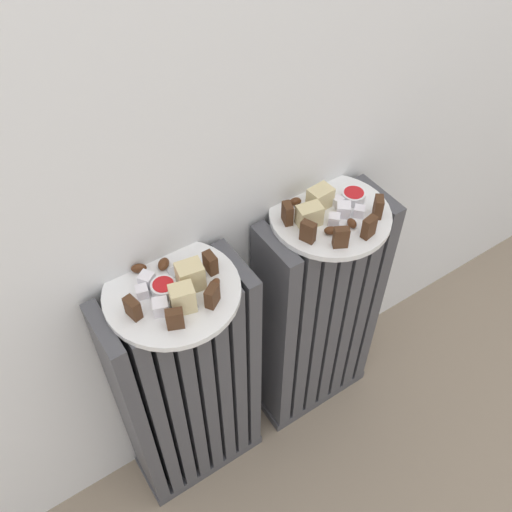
{
  "coord_description": "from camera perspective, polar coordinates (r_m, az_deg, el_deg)",
  "views": [
    {
      "loc": [
        -0.39,
        -0.31,
        1.41
      ],
      "look_at": [
        0.0,
        0.28,
        0.64
      ],
      "focal_mm": 39.62,
      "sensor_mm": 36.0,
      "label": 1
    }
  ],
  "objects": [
    {
      "name": "medjool_date_right_1",
      "position": [
        1.07,
        9.66,
        3.28
      ],
      "size": [
        0.02,
        0.03,
        0.02
      ],
      "primitive_type": "ellipsoid",
      "rotation": [
        0.0,
        0.0,
        1.34
      ],
      "color": "#4C2814",
      "rests_on": "plate_right"
    },
    {
      "name": "turkish_delight_left_1",
      "position": [
        0.98,
        -10.99,
        -2.34
      ],
      "size": [
        0.03,
        0.03,
        0.02
      ],
      "primitive_type": "cube",
      "rotation": [
        0.0,
        0.0,
        0.59
      ],
      "color": "white",
      "rests_on": "plate_left"
    },
    {
      "name": "dark_cake_slice_right_4",
      "position": [
        1.1,
        12.24,
        4.86
      ],
      "size": [
        0.03,
        0.03,
        0.04
      ],
      "primitive_type": "cube",
      "rotation": [
        0.0,
        0.0,
        0.9
      ],
      "color": "#472B19",
      "rests_on": "plate_right"
    },
    {
      "name": "medjool_date_right_0",
      "position": [
        1.06,
        7.6,
        2.56
      ],
      "size": [
        0.03,
        0.03,
        0.01
      ],
      "primitive_type": "ellipsoid",
      "rotation": [
        0.0,
        0.0,
        2.59
      ],
      "color": "#4C2814",
      "rests_on": "plate_right"
    },
    {
      "name": "dark_cake_slice_left_0",
      "position": [
        0.93,
        -12.34,
        -5.15
      ],
      "size": [
        0.02,
        0.03,
        0.04
      ],
      "primitive_type": "cube",
      "rotation": [
        0.0,
        0.0,
        -1.37
      ],
      "color": "#472B19",
      "rests_on": "plate_left"
    },
    {
      "name": "ground_plane",
      "position": [
        1.49,
        6.53,
        -23.96
      ],
      "size": [
        6.0,
        6.0,
        0.0
      ],
      "primitive_type": "plane",
      "color": "gray"
    },
    {
      "name": "plate_right",
      "position": [
        1.11,
        7.49,
        4.13
      ],
      "size": [
        0.24,
        0.24,
        0.01
      ],
      "primitive_type": "cylinder",
      "color": "white",
      "rests_on": "radiator_right"
    },
    {
      "name": "dark_cake_slice_left_1",
      "position": [
        0.91,
        -8.19,
        -6.3
      ],
      "size": [
        0.03,
        0.03,
        0.04
      ],
      "primitive_type": "cube",
      "rotation": [
        0.0,
        0.0,
        -0.39
      ],
      "color": "#472B19",
      "rests_on": "plate_left"
    },
    {
      "name": "turkish_delight_right_1",
      "position": [
        1.1,
        10.38,
        4.45
      ],
      "size": [
        0.03,
        0.03,
        0.02
      ],
      "primitive_type": "cube",
      "rotation": [
        0.0,
        0.0,
        0.73
      ],
      "color": "white",
      "rests_on": "plate_right"
    },
    {
      "name": "plate_left",
      "position": [
        0.98,
        -8.48,
        -3.56
      ],
      "size": [
        0.24,
        0.24,
        0.01
      ],
      "primitive_type": "cylinder",
      "color": "white",
      "rests_on": "radiator_left"
    },
    {
      "name": "dark_cake_slice_right_3",
      "position": [
        1.05,
        11.34,
        2.87
      ],
      "size": [
        0.03,
        0.02,
        0.04
      ],
      "primitive_type": "cube",
      "rotation": [
        0.0,
        0.0,
        0.21
      ],
      "color": "#472B19",
      "rests_on": "plate_right"
    },
    {
      "name": "dark_cake_slice_right_0",
      "position": [
        1.06,
        3.19,
        4.32
      ],
      "size": [
        0.02,
        0.03,
        0.04
      ],
      "primitive_type": "cube",
      "rotation": [
        0.0,
        0.0,
        -1.87
      ],
      "color": "#472B19",
      "rests_on": "plate_right"
    },
    {
      "name": "radiator_right",
      "position": [
        1.35,
        6.12,
        -6.22
      ],
      "size": [
        0.3,
        0.13,
        0.65
      ],
      "color": "#47474C",
      "rests_on": "ground_plane"
    },
    {
      "name": "dark_cake_slice_left_2",
      "position": [
        0.93,
        -4.45,
        -4.04
      ],
      "size": [
        0.03,
        0.03,
        0.04
      ],
      "primitive_type": "cube",
      "rotation": [
        0.0,
        0.0,
        0.59
      ],
      "color": "#472B19",
      "rests_on": "plate_left"
    },
    {
      "name": "medjool_date_left_1",
      "position": [
        0.99,
        -6.62,
        -1.09
      ],
      "size": [
        0.03,
        0.02,
        0.02
      ],
      "primitive_type": "ellipsoid",
      "rotation": [
        0.0,
        0.0,
        0.06
      ],
      "color": "#4C2814",
      "rests_on": "plate_left"
    },
    {
      "name": "radiator_left",
      "position": [
        1.25,
        -6.77,
        -13.25
      ],
      "size": [
        0.3,
        0.13,
        0.65
      ],
      "color": "#47474C",
      "rests_on": "ground_plane"
    },
    {
      "name": "dark_cake_slice_right_1",
      "position": [
        1.03,
        5.28,
        2.46
      ],
      "size": [
        0.02,
        0.03,
        0.04
      ],
      "primitive_type": "cube",
      "rotation": [
        0.0,
        0.0,
        -1.18
      ],
      "color": "#472B19",
      "rests_on": "plate_right"
    },
    {
      "name": "turkish_delight_left_2",
      "position": [
        0.96,
        -11.43,
        -3.55
      ],
      "size": [
        0.02,
        0.02,
        0.02
      ],
      "primitive_type": "cube",
      "rotation": [
        0.0,
        0.0,
        1.32
      ],
      "color": "white",
      "rests_on": "plate_left"
    },
    {
      "name": "marble_cake_slice_left_1",
      "position": [
        0.95,
        -6.65,
        -2.04
      ],
      "size": [
        0.05,
        0.04,
        0.05
      ],
      "primitive_type": "cube",
      "rotation": [
        0.0,
        0.0,
        -0.16
      ],
      "color": "beige",
      "rests_on": "plate_left"
    },
    {
      "name": "turkish_delight_left_0",
      "position": [
        0.93,
        -9.6,
        -5.09
      ],
      "size": [
        0.03,
        0.03,
        0.03
      ],
      "primitive_type": "cube",
      "rotation": [
        0.0,
        0.0,
        1.22
      ],
      "color": "white",
      "rests_on": "plate_left"
    },
    {
      "name": "turkish_delight_right_2",
      "position": [
        1.07,
        7.89,
        3.66
      ],
      "size": [
        0.03,
        0.03,
        0.02
      ],
      "primitive_type": "cube",
      "rotation": [
        0.0,
        0.0,
        0.79
      ],
      "color": "white",
      "rests_on": "plate_right"
    },
    {
      "name": "jam_bowl_right",
      "position": [
        1.13,
        9.81,
        6.03
      ],
      "size": [
        0.05,
        0.05,
        0.02
      ],
      "color": "white",
      "rests_on": "plate_right"
    },
    {
      "name": "dark_cake_slice_left_3",
      "position": [
        0.98,
        -4.63,
        -0.7
      ],
      "size": [
        0.02,
        0.03,
        0.04
      ],
      "primitive_type": "cube",
      "rotation": [
        0.0,
        0.0,
        1.57
      ],
      "color": "#472B19",
      "rests_on": "plate_left"
    },
    {
      "name": "jam_bowl_left",
      "position": [
        0.96,
        -9.3,
        -3.21
      ],
      "size": [
        0.04,
        0.04,
        0.02
      ],
      "color": "white",
      "rests_on": "plate_left"
    },
    {
      "name": "marble_cake_slice_left_0",
      "position": [
        0.92,
        -7.42,
        -4.26
      ],
      "size": [
        0.05,
        0.04,
        0.05
      ],
      "primitive_type": "cube",
      "rotation": [
        0.0,
        0.0,
        -0.25
      ],
      "color": "beige",
      "rests_on": "plate_left"
    },
    {
      "name": "medjool_date_left_3",
      "position": [
        0.96,
        -4.21,
        -2.88
      ],
      "size": [
        0.03,
        0.03,
        0.02
      ],
      "primitive_type": "ellipsoid",
      "rotation": [
        0.0,
        0.0,
        0.49
      ],
      "color": "#4C2814",
      "rests_on": "plate_left"
    },
    {
      "name": "dark_cake_slice_right_2",
      "position": [
        1.03,
        8.57,
        1.87
      ],
      "size": [
        0.03,
        0.03,
        0.04
      ],
      "primitive_type": "cube",
      "rotation": [
        0.0,
        0.0,
        -0.48
      ],
      "color": "#472B19",
      "rests_on": "plate_right"
    },
    {
      "name": "marble_cake_slice_right_0",
      "position": [
        1.1,
        6.5,
        5.89
      ],
      "size": [
        0.05,
        0.04,
        0.04
      ],
      "primitive_type": "cube",
      "rotation": [
        0.0,
        0.0,
        0.09
      ],
      "color": "beige",
      "rests_on": "plate_right"
    },
    {
      "name": "medjool_date_left_0",
      "position": [
        1.0,
        -11.74,
        -1.22
      ],
      "size": [
        0.03,
        0.02,
        0.02
      ],
      "primitive_type": "ellipsoid",
      "rotation": [
        0.0,
        0.0,
        2.7
      ],
      "color": "#4C2814",
      "rests_on": "plate_left"
    },
    {
      "name": "medjool_date_left_2",
      "position": [
        1.0,
        -9.32,
        -0.8
      ],
      "size": [
        0.03,
        0.03,
        0.01
      ],
      "primitive_type": "ellipsoid",
      "rotation": [
        0.0,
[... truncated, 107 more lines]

